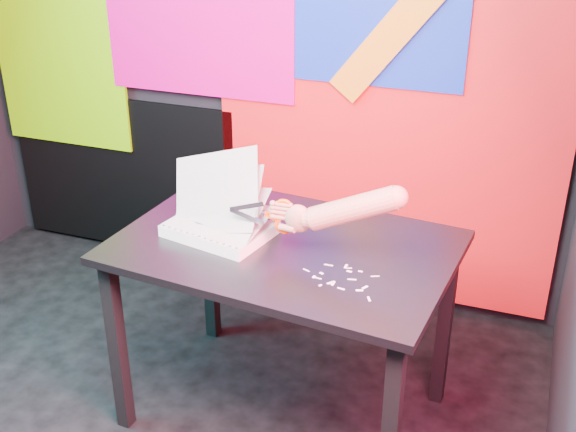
% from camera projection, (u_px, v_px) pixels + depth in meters
% --- Properties ---
extents(room, '(3.01, 3.01, 2.71)m').
position_uv_depth(room, '(40.00, 105.00, 1.98)').
color(room, black).
rests_on(room, ground).
extents(backdrop, '(2.88, 0.05, 2.08)m').
position_uv_depth(backdrop, '(263.00, 99.00, 3.37)').
color(backdrop, red).
rests_on(backdrop, ground).
extents(work_table, '(1.23, 0.88, 0.75)m').
position_uv_depth(work_table, '(285.00, 267.00, 2.57)').
color(work_table, black).
rests_on(work_table, ground).
extents(printout_stack, '(0.42, 0.33, 0.34)m').
position_uv_depth(printout_stack, '(220.00, 226.00, 2.58)').
color(printout_stack, white).
rests_on(printout_stack, work_table).
extents(scissors, '(0.23, 0.02, 0.13)m').
position_uv_depth(scissors, '(280.00, 216.00, 2.41)').
color(scissors, '#B6BAC6').
rests_on(scissors, printout_stack).
extents(hand_forearm, '(0.44, 0.10, 0.21)m').
position_uv_depth(hand_forearm, '(344.00, 210.00, 2.33)').
color(hand_forearm, '#BA745D').
rests_on(hand_forearm, work_table).
extents(paper_clippings, '(0.26, 0.19, 0.00)m').
position_uv_depth(paper_clippings, '(342.00, 279.00, 2.31)').
color(paper_clippings, silver).
rests_on(paper_clippings, work_table).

